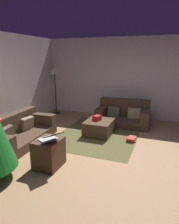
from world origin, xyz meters
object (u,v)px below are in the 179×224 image
Objects in this scene: ottoman at (99,127)px; laptop at (50,138)px; couch_right at (124,115)px; side_table at (49,153)px; corner_lamp at (55,74)px; book_stack at (131,139)px; tv_remote at (94,120)px; couch_left at (18,132)px; gift_box at (97,118)px.

ottoman is 1.99m from laptop.
side_table is at bearing 72.39° from couch_right.
couch_right is 1.14m from ottoman.
corner_lamp is at bearing 28.23° from laptop.
side_table reaches higher than ottoman.
couch_right reaches higher than ottoman.
couch_right is 1.32m from book_stack.
corner_lamp is (1.44, 1.96, 1.01)m from tv_remote.
side_table is (-1.90, 0.35, 0.08)m from ottoman.
couch_right is at bearing -97.90° from corner_lamp.
tv_remote is 0.30× the size of side_table.
couch_left is at bearing 126.98° from ottoman.
corner_lamp is at bearing -171.96° from couch_left.
side_table is at bearing -152.35° from corner_lamp.
corner_lamp reaches higher than laptop.
couch_left is 1.90m from tv_remote.
couch_right is at bearing 135.85° from couch_left.
gift_box is (1.22, -1.54, 0.18)m from couch_left.
tv_remote is at bearing -6.97° from side_table.
couch_left reaches higher than book_stack.
book_stack is at bearing -99.97° from gift_box.
laptop is (-0.72, -1.31, 0.33)m from couch_left.
laptop is at bearing -157.51° from tv_remote.
laptop is at bearing 73.56° from couch_right.
couch_left is at bearing 156.08° from tv_remote.
couch_right is 9.74× the size of tv_remote.
side_table reaches higher than book_stack.
laptop is 2.19m from book_stack.
book_stack is (1.77, -1.17, -0.54)m from laptop.
laptop reaches higher than couch_left.
tv_remote is (1.18, -1.48, 0.13)m from couch_left.
corner_lamp reaches higher than side_table.
couch_left is 9.86× the size of gift_box.
couch_left is 1.98m from gift_box.
corner_lamp is (1.56, 2.96, 1.35)m from book_stack.
corner_lamp reaches higher than book_stack.
corner_lamp reaches higher than tv_remote.
ottoman is at bearing -97.44° from gift_box.
gift_box reaches higher than tv_remote.
ottoman is 0.90m from book_stack.
couch_right is at bearing -14.72° from side_table.
laptop is at bearing 146.53° from book_stack.
corner_lamp is (3.33, 1.79, 0.81)m from laptop.
corner_lamp is at bearing 27.65° from side_table.
corner_lamp is (1.41, 2.08, 1.21)m from ottoman.
side_table is 1.69× the size of book_stack.
ottoman reaches higher than book_stack.
side_table reaches higher than tv_remote.
book_stack is (-0.17, -0.94, -0.39)m from gift_box.
book_stack is at bearing -100.15° from ottoman.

